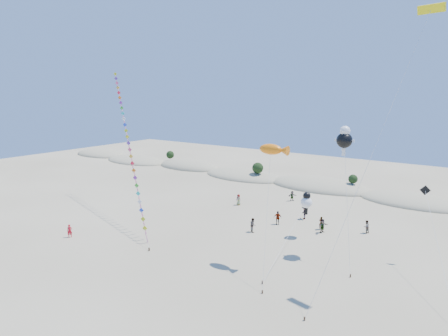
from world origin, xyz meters
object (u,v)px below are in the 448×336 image
at_px(flyer_foreground, 70,231).
at_px(kite_train, 128,138).
at_px(fish_kite, 274,150).
at_px(parafoil_kite, 428,18).

bearing_deg(flyer_foreground, kite_train, 44.97).
height_order(kite_train, fish_kite, kite_train).
xyz_separation_m(fish_kite, parafoil_kite, (11.96, 2.23, 11.17)).
distance_m(parafoil_kite, flyer_foreground, 42.34).
bearing_deg(kite_train, parafoil_kite, -1.13).
xyz_separation_m(kite_train, parafoil_kite, (36.41, -0.72, 11.98)).
xyz_separation_m(kite_train, fish_kite, (24.45, -2.95, 0.81)).
height_order(kite_train, parafoil_kite, parafoil_kite).
bearing_deg(fish_kite, flyer_foreground, -160.56).
relative_size(kite_train, flyer_foreground, 14.89).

